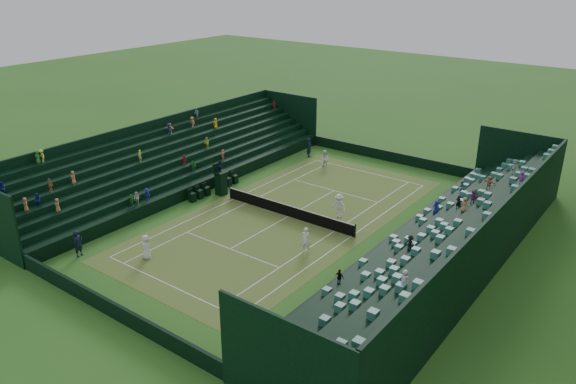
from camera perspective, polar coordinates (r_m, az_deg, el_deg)
name	(u,v)px	position (r m, az deg, el deg)	size (l,w,h in m)	color
ground	(288,217)	(42.01, 0.00, -2.52)	(160.00, 160.00, 0.00)	#2F6921
court_surface	(288,217)	(42.01, 0.00, -2.52)	(12.97, 26.77, 0.01)	#387125
perimeter_wall_north	(388,156)	(54.48, 10.09, 3.64)	(17.17, 0.20, 1.00)	black
perimeter_wall_south	(110,308)	(32.11, -17.60, -11.19)	(17.17, 0.20, 1.00)	black
perimeter_wall_east	(391,242)	(37.84, 10.38, -5.04)	(0.20, 31.77, 1.00)	black
perimeter_wall_west	(206,185)	(46.98, -8.31, 0.68)	(0.20, 31.77, 1.00)	black
north_grandstand	(453,246)	(35.98, 16.43, -5.29)	(6.60, 32.00, 4.90)	black
south_grandstand	(171,163)	(49.51, -11.82, 2.87)	(6.60, 32.00, 4.90)	black
tennis_net	(288,210)	(41.79, 0.00, -1.87)	(11.67, 0.10, 1.06)	black
umpire_chair	(221,180)	(45.85, -6.85, 1.22)	(0.94, 0.94, 2.95)	black
courtside_chairs	(214,188)	(46.70, -7.51, 0.45)	(0.49, 5.46, 1.06)	black
player_near_west	(146,247)	(37.06, -14.21, -5.44)	(0.81, 0.53, 1.65)	silver
player_near_east	(306,240)	(36.72, 1.82, -4.86)	(0.65, 0.43, 1.79)	white
player_far_west	(325,159)	(51.87, 3.77, 3.37)	(0.80, 0.62, 1.65)	white
player_far_east	(339,206)	(41.75, 5.19, -1.39)	(1.19, 0.69, 1.85)	white
line_judge_north	(309,148)	(54.60, 2.17, 4.52)	(0.69, 0.45, 1.90)	black
line_judge_south	(78,244)	(38.64, -20.54, -4.93)	(0.66, 0.43, 1.80)	black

